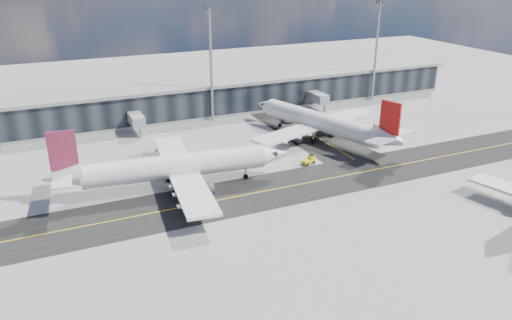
% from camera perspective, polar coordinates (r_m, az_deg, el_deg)
% --- Properties ---
extents(ground, '(300.00, 300.00, 0.00)m').
position_cam_1_polar(ground, '(89.40, 5.37, -3.94)').
color(ground, gray).
rests_on(ground, ground).
extents(taxiway_lanes, '(180.00, 63.00, 0.03)m').
position_cam_1_polar(taxiway_lanes, '(99.67, 4.34, -1.07)').
color(taxiway_lanes, black).
rests_on(taxiway_lanes, ground).
extents(terminal_concourse, '(152.00, 19.80, 8.80)m').
position_cam_1_polar(terminal_concourse, '(135.52, -5.97, 6.97)').
color(terminal_concourse, black).
rests_on(terminal_concourse, ground).
extents(floodlight_masts, '(102.50, 0.70, 28.90)m').
position_cam_1_polar(floodlight_masts, '(126.54, -5.18, 11.28)').
color(floodlight_masts, gray).
rests_on(floodlight_masts, ground).
extents(airliner_af, '(43.82, 37.43, 12.97)m').
position_cam_1_polar(airliner_af, '(90.75, -9.53, -0.79)').
color(airliner_af, white).
rests_on(airliner_af, ground).
extents(airliner_redtail, '(36.43, 42.24, 12.79)m').
position_cam_1_polar(airliner_redtail, '(115.15, 7.55, 4.25)').
color(airliner_redtail, white).
rests_on(airliner_redtail, ground).
extents(baggage_tug, '(3.03, 2.06, 1.74)m').
position_cam_1_polar(baggage_tug, '(102.39, 6.12, 0.03)').
color(baggage_tug, '#FFF40D').
rests_on(baggage_tug, ground).
extents(service_van, '(3.63, 6.30, 1.65)m').
position_cam_1_polar(service_van, '(129.68, 3.55, 4.86)').
color(service_van, white).
rests_on(service_van, ground).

